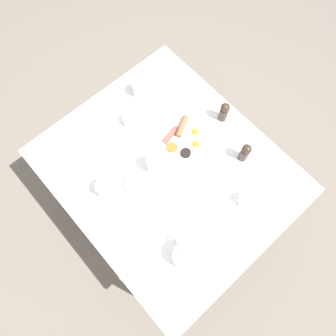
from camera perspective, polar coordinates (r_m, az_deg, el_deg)
ground_plane at (r=2.24m, az=0.00°, el=-6.94°), size 8.00×8.00×0.00m
table at (r=1.59m, az=0.00°, el=-1.16°), size 0.94×1.10×0.74m
breakfast_plate at (r=1.58m, az=2.84°, el=4.94°), size 0.26×0.26×0.04m
teapot_near at (r=1.39m, az=2.82°, el=-15.07°), size 0.10×0.18×0.12m
teacup_with_saucer_left at (r=1.48m, az=-5.86°, el=-3.10°), size 0.14×0.14×0.06m
teacup_with_saucer_right at (r=1.62m, az=-6.39°, el=8.30°), size 0.14×0.14×0.06m
water_glass_tall at (r=1.48m, az=-11.05°, el=-3.59°), size 0.07×0.07×0.09m
water_glass_short at (r=1.69m, az=-4.99°, el=13.64°), size 0.07×0.07×0.09m
wine_glass_spare at (r=1.48m, az=-2.42°, el=0.76°), size 0.07×0.07×0.10m
creamer_jug at (r=1.49m, az=13.09°, el=-5.46°), size 0.08×0.06×0.06m
pepper_grinder at (r=1.61m, az=9.73°, el=9.67°), size 0.05×0.05×0.12m
salt_grinder at (r=1.53m, az=13.27°, el=2.67°), size 0.05×0.05×0.12m
fork_by_plate at (r=1.57m, az=-9.46°, el=2.16°), size 0.13×0.12×0.00m
knife_by_plate at (r=1.46m, az=-6.52°, el=-10.90°), size 0.21×0.05×0.00m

